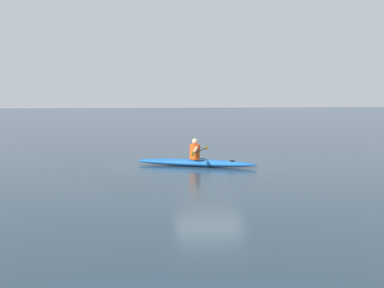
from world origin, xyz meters
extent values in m
plane|color=#233847|center=(0.00, 0.00, 0.00)|extent=(160.00, 160.00, 0.00)
ellipsoid|color=#1959A5|center=(0.59, 0.51, 0.13)|extent=(4.33, 2.22, 0.26)
torus|color=black|center=(0.44, 0.57, 0.24)|extent=(0.68, 0.68, 0.04)
cylinder|color=black|center=(-0.64, 1.02, 0.25)|extent=(0.18, 0.18, 0.02)
cylinder|color=#E04C14|center=(0.63, 0.50, 0.52)|extent=(0.37, 0.37, 0.53)
sphere|color=tan|center=(0.63, 0.50, 0.90)|extent=(0.21, 0.21, 0.21)
cylinder|color=black|center=(0.44, 0.57, 0.58)|extent=(0.79, 1.87, 0.03)
ellipsoid|color=gold|center=(0.06, -0.35, 0.58)|extent=(0.19, 0.39, 0.17)
ellipsoid|color=gold|center=(0.82, 1.50, 0.58)|extent=(0.19, 0.39, 0.17)
cylinder|color=tan|center=(0.45, 0.27, 0.59)|extent=(0.16, 0.32, 0.34)
cylinder|color=tan|center=(0.66, 0.79, 0.59)|extent=(0.27, 0.24, 0.34)
camera|label=1|loc=(2.94, 17.63, 2.56)|focal=45.19mm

